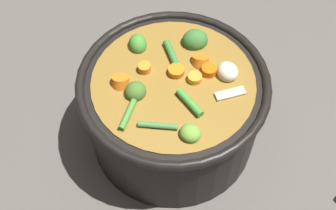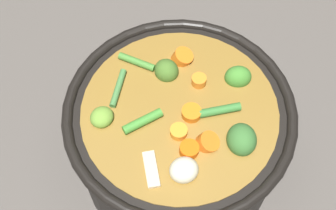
% 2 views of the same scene
% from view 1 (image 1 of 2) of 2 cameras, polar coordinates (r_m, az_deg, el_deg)
% --- Properties ---
extents(ground_plane, '(1.10, 1.10, 0.00)m').
position_cam_1_polar(ground_plane, '(0.76, 0.59, -3.68)').
color(ground_plane, '#514C47').
extents(cooking_pot, '(0.29, 0.29, 0.17)m').
position_cam_1_polar(cooking_pot, '(0.69, 0.65, -0.27)').
color(cooking_pot, black).
rests_on(cooking_pot, ground_plane).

